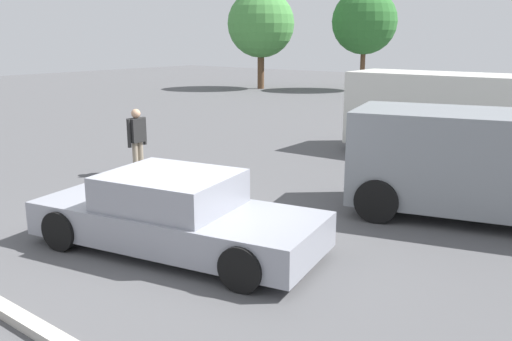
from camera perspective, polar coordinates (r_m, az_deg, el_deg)
ground_plane at (r=9.06m, az=-7.48°, el=-7.69°), size 80.00×80.00×0.00m
sedan_foreground at (r=8.76m, az=-8.35°, el=-4.54°), size 4.89×2.68×1.23m
van_white at (r=16.35m, az=18.42°, el=5.81°), size 5.05×2.34×2.29m
suv_dark at (r=10.80m, az=22.71°, el=0.85°), size 5.06×3.21×1.97m
pedestrian at (r=13.57m, az=-12.20°, el=3.50°), size 0.25×0.57×1.61m
parking_curb at (r=7.49m, az=-24.30°, el=-13.14°), size 6.13×0.20×0.12m
tree_back_left at (r=35.13m, az=11.15°, el=14.87°), size 3.93×3.93×6.11m
tree_back_center at (r=35.60m, az=0.51°, el=14.91°), size 4.18×4.18×6.12m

